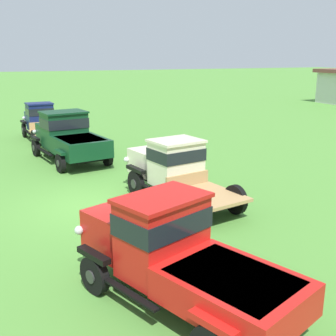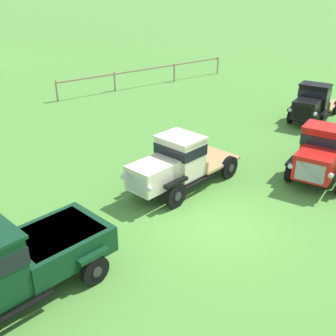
# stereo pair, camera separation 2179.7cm
# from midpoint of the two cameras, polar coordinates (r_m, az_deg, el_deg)

# --- Properties ---
(ground_plane) EXTENTS (240.00, 240.00, 0.00)m
(ground_plane) POSITION_cam_midpoint_polar(r_m,az_deg,el_deg) (8.60, 35.72, -33.62)
(ground_plane) COLOR #518E38
(vintage_truck_foreground_near) EXTENTS (4.64, 2.04, 2.09)m
(vintage_truck_foreground_near) POSITION_cam_midpoint_polar(r_m,az_deg,el_deg) (16.55, -2.49, -2.58)
(vintage_truck_foreground_near) COLOR black
(vintage_truck_foreground_near) RESTS_ON ground
(vintage_truck_second_in_line) EXTENTS (5.72, 3.01, 2.22)m
(vintage_truck_second_in_line) POSITION_cam_midpoint_polar(r_m,az_deg,el_deg) (11.86, 10.42, -10.05)
(vintage_truck_second_in_line) COLOR black
(vintage_truck_second_in_line) RESTS_ON ground
(vintage_truck_midrow_center) EXTENTS (5.22, 2.60, 2.09)m
(vintage_truck_midrow_center) POSITION_cam_midpoint_polar(r_m,az_deg,el_deg) (9.87, 47.92, -20.85)
(vintage_truck_midrow_center) COLOR black
(vintage_truck_midrow_center) RESTS_ON ground
(vintage_truck_far_side) EXTENTS (5.20, 3.37, 2.12)m
(vintage_truck_far_side) POSITION_cam_midpoint_polar(r_m,az_deg,el_deg) (8.57, 87.70, -37.06)
(vintage_truck_far_side) COLOR black
(vintage_truck_far_side) RESTS_ON ground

